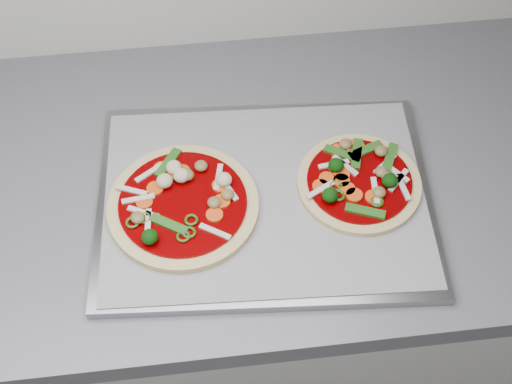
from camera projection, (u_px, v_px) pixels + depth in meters
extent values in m
cube|color=beige|center=(430.00, 289.00, 1.52)|extent=(3.60, 0.60, 0.86)
cube|color=slate|center=(485.00, 157.00, 1.15)|extent=(3.60, 0.60, 0.04)
cube|color=gray|center=(265.00, 199.00, 1.07)|extent=(0.52, 0.40, 0.02)
cube|color=gray|center=(265.00, 196.00, 1.06)|extent=(0.49, 0.37, 0.00)
cylinder|color=#DCC97B|center=(183.00, 206.00, 1.04)|extent=(0.27, 0.27, 0.01)
cylinder|color=#6B0002|center=(183.00, 203.00, 1.03)|extent=(0.23, 0.23, 0.00)
ellipsoid|color=beige|center=(181.00, 176.00, 1.05)|extent=(0.03, 0.03, 0.02)
ellipsoid|color=beige|center=(224.00, 180.00, 1.04)|extent=(0.03, 0.03, 0.02)
cylinder|color=orange|center=(174.00, 169.00, 1.07)|extent=(0.04, 0.04, 0.00)
cube|color=beige|center=(138.00, 199.00, 1.03)|extent=(0.05, 0.01, 0.00)
ellipsoid|color=brown|center=(138.00, 218.00, 1.01)|extent=(0.03, 0.03, 0.01)
cube|color=beige|center=(228.00, 189.00, 1.04)|extent=(0.03, 0.05, 0.00)
cube|color=#255F18|center=(169.00, 224.00, 1.01)|extent=(0.06, 0.04, 0.00)
ellipsoid|color=beige|center=(164.00, 181.00, 1.04)|extent=(0.03, 0.03, 0.02)
ellipsoid|color=beige|center=(174.00, 167.00, 1.06)|extent=(0.03, 0.03, 0.02)
ellipsoid|color=brown|center=(228.00, 194.00, 1.03)|extent=(0.02, 0.02, 0.01)
cube|color=beige|center=(143.00, 212.00, 1.02)|extent=(0.05, 0.03, 0.00)
ellipsoid|color=brown|center=(188.00, 175.00, 1.05)|extent=(0.03, 0.03, 0.01)
cube|color=beige|center=(218.00, 177.00, 1.06)|extent=(0.02, 0.05, 0.00)
torus|color=#26480E|center=(189.00, 232.00, 1.00)|extent=(0.02, 0.02, 0.00)
ellipsoid|color=#103609|center=(150.00, 237.00, 0.99)|extent=(0.03, 0.03, 0.02)
cylinder|color=orange|center=(162.00, 168.00, 1.07)|extent=(0.03, 0.03, 0.00)
cube|color=#255F18|center=(168.00, 163.00, 1.07)|extent=(0.04, 0.06, 0.00)
cube|color=beige|center=(132.00, 190.00, 1.04)|extent=(0.05, 0.03, 0.00)
cylinder|color=orange|center=(155.00, 188.00, 1.04)|extent=(0.03, 0.03, 0.00)
cube|color=beige|center=(215.00, 232.00, 1.00)|extent=(0.04, 0.03, 0.00)
cylinder|color=orange|center=(215.00, 215.00, 1.02)|extent=(0.03, 0.03, 0.00)
torus|color=#26480E|center=(183.00, 236.00, 1.00)|extent=(0.03, 0.03, 0.00)
torus|color=#26480E|center=(137.00, 217.00, 1.01)|extent=(0.03, 0.03, 0.00)
cylinder|color=orange|center=(171.00, 173.00, 1.06)|extent=(0.03, 0.03, 0.00)
cylinder|color=orange|center=(182.00, 171.00, 1.06)|extent=(0.03, 0.03, 0.00)
torus|color=#26480E|center=(144.00, 218.00, 1.01)|extent=(0.02, 0.02, 0.00)
ellipsoid|color=brown|center=(201.00, 166.00, 1.06)|extent=(0.02, 0.02, 0.01)
cube|color=beige|center=(148.00, 223.00, 1.01)|extent=(0.01, 0.05, 0.00)
cube|color=beige|center=(149.00, 173.00, 1.06)|extent=(0.04, 0.03, 0.00)
cylinder|color=orange|center=(222.00, 201.00, 1.03)|extent=(0.03, 0.03, 0.00)
cylinder|color=orange|center=(220.00, 186.00, 1.05)|extent=(0.03, 0.03, 0.00)
torus|color=#26480E|center=(132.00, 222.00, 1.01)|extent=(0.03, 0.03, 0.00)
torus|color=#26480E|center=(191.00, 220.00, 1.01)|extent=(0.03, 0.03, 0.00)
cylinder|color=orange|center=(144.00, 202.00, 1.03)|extent=(0.03, 0.03, 0.00)
ellipsoid|color=brown|center=(214.00, 202.00, 1.02)|extent=(0.03, 0.03, 0.01)
ellipsoid|color=brown|center=(186.00, 174.00, 1.06)|extent=(0.03, 0.03, 0.01)
cylinder|color=#DCC97B|center=(359.00, 183.00, 1.07)|extent=(0.21, 0.21, 0.01)
cylinder|color=#6B0002|center=(359.00, 181.00, 1.06)|extent=(0.18, 0.18, 0.00)
torus|color=#26480E|center=(347.00, 148.00, 1.09)|extent=(0.03, 0.03, 0.00)
ellipsoid|color=brown|center=(388.00, 178.00, 1.05)|extent=(0.03, 0.03, 0.01)
cylinder|color=orange|center=(338.00, 151.00, 1.09)|extent=(0.03, 0.03, 0.00)
cylinder|color=orange|center=(373.00, 197.00, 1.04)|extent=(0.03, 0.03, 0.00)
cylinder|color=orange|center=(356.00, 146.00, 1.10)|extent=(0.03, 0.03, 0.00)
cube|color=beige|center=(375.00, 191.00, 1.05)|extent=(0.01, 0.05, 0.00)
cylinder|color=orange|center=(341.00, 175.00, 1.06)|extent=(0.03, 0.03, 0.00)
cube|color=beige|center=(385.00, 164.00, 1.07)|extent=(0.04, 0.04, 0.00)
cube|color=#255F18|center=(365.00, 211.00, 1.02)|extent=(0.06, 0.03, 0.00)
ellipsoid|color=brown|center=(382.00, 172.00, 1.06)|extent=(0.02, 0.02, 0.01)
ellipsoid|color=brown|center=(381.00, 151.00, 1.08)|extent=(0.03, 0.03, 0.01)
cube|color=beige|center=(396.00, 172.00, 1.07)|extent=(0.04, 0.04, 0.00)
cube|color=beige|center=(320.00, 190.00, 1.05)|extent=(0.05, 0.03, 0.00)
ellipsoid|color=#103609|center=(330.00, 195.00, 1.03)|extent=(0.03, 0.03, 0.02)
torus|color=#26480E|center=(339.00, 196.00, 1.04)|extent=(0.03, 0.03, 0.00)
cube|color=beige|center=(334.00, 164.00, 1.07)|extent=(0.05, 0.01, 0.00)
cube|color=#255F18|center=(390.00, 158.00, 1.08)|extent=(0.04, 0.06, 0.00)
cube|color=#255F18|center=(342.00, 154.00, 1.09)|extent=(0.06, 0.04, 0.00)
cube|color=beige|center=(345.00, 166.00, 1.07)|extent=(0.03, 0.04, 0.00)
ellipsoid|color=brown|center=(379.00, 192.00, 1.04)|extent=(0.03, 0.03, 0.01)
cylinder|color=orange|center=(347.00, 189.00, 1.05)|extent=(0.03, 0.03, 0.00)
cube|color=beige|center=(403.00, 187.00, 1.05)|extent=(0.02, 0.05, 0.00)
cylinder|color=orange|center=(348.00, 151.00, 1.09)|extent=(0.03, 0.03, 0.00)
torus|color=#26480E|center=(377.00, 202.00, 1.03)|extent=(0.03, 0.03, 0.00)
cylinder|color=orange|center=(354.00, 195.00, 1.04)|extent=(0.03, 0.03, 0.00)
cylinder|color=orange|center=(327.00, 179.00, 1.06)|extent=(0.03, 0.03, 0.00)
cube|color=#255F18|center=(365.00, 150.00, 1.09)|extent=(0.06, 0.03, 0.00)
ellipsoid|color=#103609|center=(336.00, 165.00, 1.06)|extent=(0.03, 0.03, 0.02)
cylinder|color=orange|center=(321.00, 186.00, 1.05)|extent=(0.03, 0.03, 0.00)
cylinder|color=orange|center=(342.00, 181.00, 1.06)|extent=(0.03, 0.03, 0.00)
ellipsoid|color=#103609|center=(390.00, 181.00, 1.05)|extent=(0.03, 0.03, 0.02)
cube|color=beige|center=(399.00, 180.00, 1.06)|extent=(0.04, 0.04, 0.00)
cube|color=#255F18|center=(357.00, 154.00, 1.09)|extent=(0.03, 0.06, 0.00)
torus|color=#26480E|center=(336.00, 186.00, 1.05)|extent=(0.03, 0.03, 0.00)
ellipsoid|color=brown|center=(346.00, 144.00, 1.09)|extent=(0.02, 0.02, 0.01)
torus|color=#26480E|center=(334.00, 167.00, 1.07)|extent=(0.03, 0.03, 0.00)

